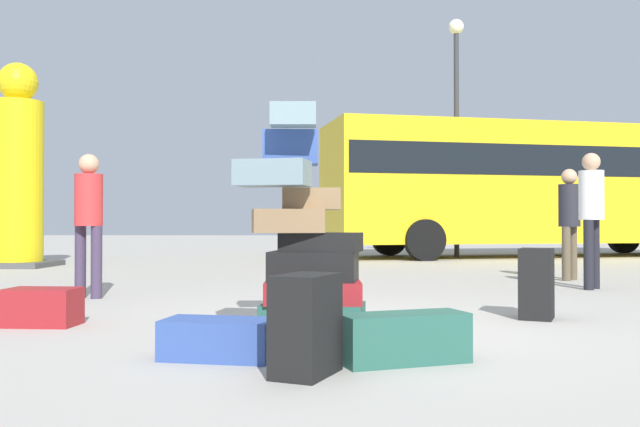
% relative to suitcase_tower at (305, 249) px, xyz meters
% --- Properties ---
extents(ground_plane, '(80.00, 80.00, 0.00)m').
position_rel_suitcase_tower_xyz_m(ground_plane, '(0.41, 0.15, -0.63)').
color(ground_plane, '#ADA89E').
extents(suitcase_tower, '(0.95, 0.71, 1.69)m').
position_rel_suitcase_tower_xyz_m(suitcase_tower, '(0.00, 0.00, 0.00)').
color(suitcase_tower, '#26594C').
rests_on(suitcase_tower, ground).
extents(suitcase_black_behind_tower, '(0.39, 0.48, 0.54)m').
position_rel_suitcase_tower_xyz_m(suitcase_black_behind_tower, '(0.09, -1.37, -0.36)').
color(suitcase_black_behind_tower, black).
rests_on(suitcase_black_behind_tower, ground).
extents(suitcase_teal_white_trunk, '(0.81, 0.54, 0.29)m').
position_rel_suitcase_tower_xyz_m(suitcase_teal_white_trunk, '(0.64, -1.02, -0.48)').
color(suitcase_teal_white_trunk, '#26594C').
rests_on(suitcase_teal_white_trunk, ground).
extents(suitcase_maroon_upright_blue, '(0.57, 0.37, 0.30)m').
position_rel_suitcase_tower_xyz_m(suitcase_maroon_upright_blue, '(-2.12, 0.30, -0.48)').
color(suitcase_maroon_upright_blue, maroon).
rests_on(suitcase_maroon_upright_blue, ground).
extents(suitcase_black_left_side, '(0.37, 0.40, 0.60)m').
position_rel_suitcase_tower_xyz_m(suitcase_black_left_side, '(1.92, 0.86, -0.33)').
color(suitcase_black_left_side, black).
rests_on(suitcase_black_left_side, ground).
extents(suitcase_navy_foreground_far, '(0.71, 0.43, 0.24)m').
position_rel_suitcase_tower_xyz_m(suitcase_navy_foreground_far, '(-0.46, -0.95, -0.51)').
color(suitcase_navy_foreground_far, '#334F99').
rests_on(suitcase_navy_foreground_far, ground).
extents(person_bearded_onlooker, '(0.30, 0.30, 1.59)m').
position_rel_suitcase_tower_xyz_m(person_bearded_onlooker, '(3.47, 4.84, 0.32)').
color(person_bearded_onlooker, brown).
rests_on(person_bearded_onlooker, ground).
extents(person_tourist_with_camera, '(0.33, 0.30, 1.57)m').
position_rel_suitcase_tower_xyz_m(person_tourist_with_camera, '(-2.51, 2.29, 0.31)').
color(person_tourist_with_camera, '#3F334C').
rests_on(person_tourist_with_camera, ground).
extents(person_passerby_in_red, '(0.30, 0.30, 1.69)m').
position_rel_suitcase_tower_xyz_m(person_passerby_in_red, '(3.32, 3.52, 0.38)').
color(person_passerby_in_red, black).
rests_on(person_passerby_in_red, ground).
extents(yellow_dummy_statue, '(1.30, 1.30, 3.82)m').
position_rel_suitcase_tower_xyz_m(yellow_dummy_statue, '(-5.88, 7.47, 1.07)').
color(yellow_dummy_statue, yellow).
rests_on(yellow_dummy_statue, ground).
extents(parked_bus, '(10.61, 5.00, 3.15)m').
position_rel_suitcase_tower_xyz_m(parked_bus, '(4.90, 11.89, 1.21)').
color(parked_bus, yellow).
rests_on(parked_bus, ground).
extents(lamp_post, '(0.36, 0.36, 5.66)m').
position_rel_suitcase_tower_xyz_m(lamp_post, '(2.88, 11.21, 3.11)').
color(lamp_post, '#333338').
rests_on(lamp_post, ground).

